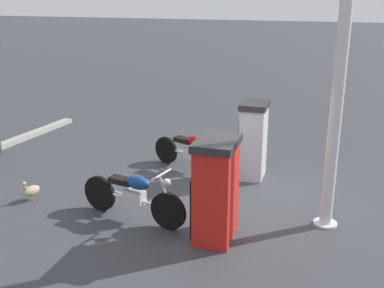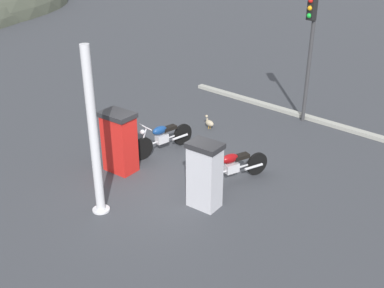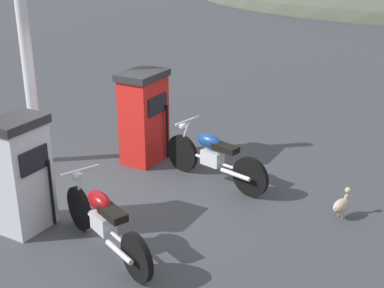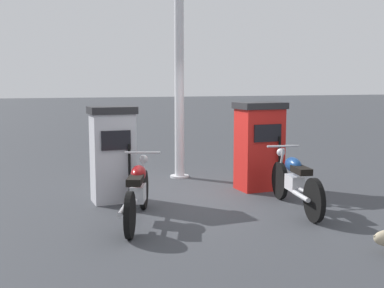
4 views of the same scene
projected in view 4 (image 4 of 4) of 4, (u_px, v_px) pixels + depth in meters
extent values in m
plane|color=#383A3F|center=(195.00, 198.00, 8.51)|extent=(120.00, 120.00, 0.00)
cube|color=silver|center=(113.00, 158.00, 8.18)|extent=(0.51, 0.71, 1.50)
cube|color=black|center=(116.00, 140.00, 7.90)|extent=(0.05, 0.49, 0.32)
cube|color=#262628|center=(112.00, 110.00, 8.07)|extent=(0.57, 0.78, 0.12)
cylinder|color=black|center=(130.00, 173.00, 8.01)|extent=(0.05, 0.05, 0.98)
cube|color=red|center=(259.00, 149.00, 9.13)|extent=(0.59, 0.82, 1.53)
cube|color=black|center=(268.00, 133.00, 8.81)|extent=(0.05, 0.56, 0.32)
cube|color=#262628|center=(260.00, 106.00, 9.02)|extent=(0.65, 0.90, 0.12)
cylinder|color=black|center=(279.00, 163.00, 8.94)|extent=(0.05, 0.05, 1.00)
cylinder|color=black|center=(144.00, 190.00, 7.76)|extent=(0.61, 0.30, 0.62)
cylinder|color=black|center=(130.00, 215.00, 6.27)|extent=(0.61, 0.30, 0.62)
cube|color=silver|center=(138.00, 193.00, 7.05)|extent=(0.41, 0.32, 0.24)
cylinder|color=silver|center=(138.00, 198.00, 7.01)|extent=(1.07, 0.46, 0.05)
ellipsoid|color=maroon|center=(138.00, 174.00, 7.09)|extent=(0.53, 0.38, 0.24)
cube|color=black|center=(135.00, 180.00, 6.75)|extent=(0.48, 0.35, 0.10)
cylinder|color=silver|center=(143.00, 172.00, 7.69)|extent=(0.26, 0.13, 0.57)
cylinder|color=silver|center=(143.00, 152.00, 7.57)|extent=(0.24, 0.53, 0.04)
sphere|color=silver|center=(143.00, 159.00, 7.68)|extent=(0.18, 0.18, 0.14)
cylinder|color=silver|center=(123.00, 209.00, 6.47)|extent=(0.54, 0.27, 0.07)
cylinder|color=black|center=(280.00, 181.00, 8.41)|extent=(0.65, 0.19, 0.65)
cylinder|color=black|center=(314.00, 200.00, 7.00)|extent=(0.65, 0.19, 0.65)
cube|color=silver|center=(294.00, 183.00, 7.74)|extent=(0.39, 0.26, 0.24)
cylinder|color=silver|center=(295.00, 186.00, 7.70)|extent=(1.08, 0.25, 0.05)
ellipsoid|color=navy|center=(293.00, 165.00, 7.77)|extent=(0.51, 0.30, 0.24)
cube|color=black|center=(301.00, 170.00, 7.45)|extent=(0.47, 0.28, 0.10)
cylinder|color=silver|center=(281.00, 164.00, 8.34)|extent=(0.26, 0.09, 0.57)
cylinder|color=silver|center=(283.00, 146.00, 8.22)|extent=(0.14, 0.56, 0.04)
sphere|color=silver|center=(281.00, 152.00, 8.33)|extent=(0.16, 0.16, 0.14)
cylinder|color=silver|center=(301.00, 196.00, 7.17)|extent=(0.55, 0.17, 0.07)
cone|color=tan|center=(375.00, 236.00, 5.68)|extent=(0.08, 0.08, 0.07)
cylinder|color=silver|center=(179.00, 87.00, 10.15)|extent=(0.20, 0.20, 3.86)
cylinder|color=silver|center=(180.00, 176.00, 10.39)|extent=(0.40, 0.40, 0.04)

